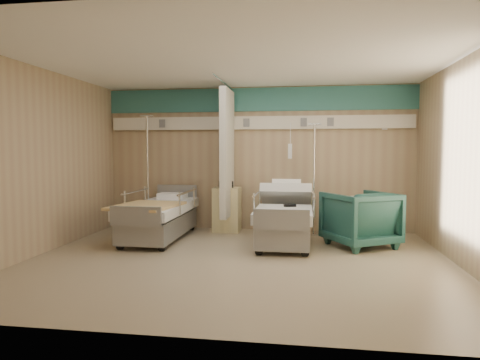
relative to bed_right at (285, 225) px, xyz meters
name	(u,v)px	position (x,y,z in m)	size (l,w,h in m)	color
ground	(238,261)	(-0.60, -1.30, -0.32)	(6.00, 5.00, 0.00)	gray
room_walls	(238,130)	(-0.63, -1.05, 1.55)	(6.04, 5.04, 2.82)	tan
bed_right	(285,225)	(0.00, 0.00, 0.00)	(1.00, 2.16, 0.63)	white
bed_left	(159,221)	(-2.20, 0.00, 0.00)	(1.00, 2.16, 0.63)	white
bedside_cabinet	(227,209)	(-1.15, 0.90, 0.11)	(0.50, 0.48, 0.85)	beige
visitor_armchair	(360,219)	(1.22, -0.07, 0.14)	(0.97, 1.00, 0.91)	#1D4941
waffle_blanket	(361,189)	(1.23, -0.13, 0.63)	(0.67, 0.60, 0.08)	white
iv_stand_right	(314,211)	(0.50, 0.89, 0.11)	(0.37, 0.37, 2.06)	silver
iv_stand_left	(148,207)	(-2.68, 0.74, 0.14)	(0.40, 0.40, 2.24)	silver
call_remote	(290,205)	(0.09, -0.07, 0.34)	(0.20, 0.09, 0.04)	black
tan_blanket	(147,206)	(-2.25, -0.46, 0.34)	(0.94, 1.18, 0.04)	tan
toiletry_bag	(226,184)	(-1.16, 0.83, 0.60)	(0.23, 0.15, 0.13)	black
white_cup	(223,185)	(-1.22, 0.86, 0.59)	(0.08, 0.08, 0.12)	white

